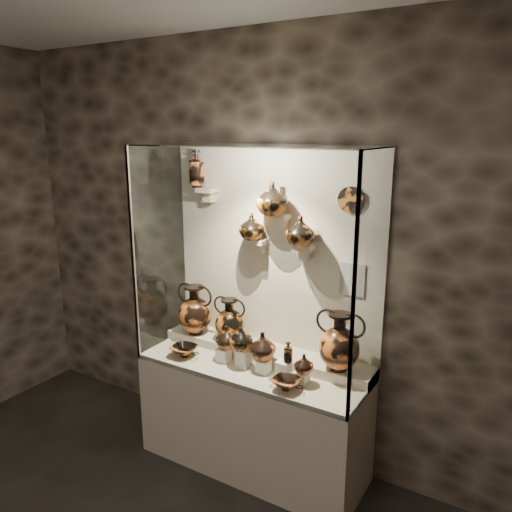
{
  "coord_description": "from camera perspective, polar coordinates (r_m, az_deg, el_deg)",
  "views": [
    {
      "loc": [
        1.73,
        -0.67,
        2.5
      ],
      "look_at": [
        -0.02,
        2.27,
        1.63
      ],
      "focal_mm": 35.0,
      "sensor_mm": 36.0,
      "label": 1
    }
  ],
  "objects": [
    {
      "name": "jug_a",
      "position": [
        3.72,
        -3.33,
        -9.24
      ],
      "size": [
        0.19,
        0.19,
        0.17
      ],
      "primitive_type": "imported",
      "rotation": [
        0.0,
        0.0,
        -0.13
      ],
      "color": "#D06127",
      "rests_on": "pedestal_a"
    },
    {
      "name": "jug_b",
      "position": [
        3.62,
        -1.73,
        -9.33
      ],
      "size": [
        0.22,
        0.22,
        0.18
      ],
      "primitive_type": "imported",
      "rotation": [
        0.0,
        0.0,
        0.31
      ],
      "color": "#C26922",
      "rests_on": "pedestal_b"
    },
    {
      "name": "back_panel",
      "position": [
        3.72,
        2.12,
        0.25
      ],
      "size": [
        1.7,
        0.03,
        1.6
      ],
      "primitive_type": "cube",
      "color": "beige",
      "rests_on": "plinth"
    },
    {
      "name": "pedestal_d",
      "position": [
        3.54,
        3.17,
        -12.8
      ],
      "size": [
        0.09,
        0.09,
        0.12
      ],
      "primitive_type": "cube",
      "color": "white",
      "rests_on": "front_tier"
    },
    {
      "name": "kylix_right",
      "position": [
        3.4,
        3.46,
        -14.27
      ],
      "size": [
        0.28,
        0.26,
        0.09
      ],
      "primitive_type": null,
      "rotation": [
        0.0,
        0.0,
        -0.3
      ],
      "color": "#D06127",
      "rests_on": "front_tier"
    },
    {
      "name": "jug_e",
      "position": [
        3.43,
        5.51,
        -12.17
      ],
      "size": [
        0.14,
        0.14,
        0.14
      ],
      "primitive_type": "imported",
      "rotation": [
        0.0,
        0.0,
        -0.11
      ],
      "color": "#D06127",
      "rests_on": "pedestal_e"
    },
    {
      "name": "pedestal_a",
      "position": [
        3.78,
        -3.69,
        -11.16
      ],
      "size": [
        0.09,
        0.09,
        0.1
      ],
      "primitive_type": "cube",
      "color": "white",
      "rests_on": "front_tier"
    },
    {
      "name": "wall_plate",
      "position": [
        3.37,
        10.78,
        6.32
      ],
      "size": [
        0.18,
        0.02,
        0.18
      ],
      "primitive_type": "cylinder",
      "rotation": [
        1.57,
        0.0,
        0.0
      ],
      "color": "#B36723",
      "rests_on": "back_panel"
    },
    {
      "name": "pedestal_b",
      "position": [
        3.69,
        -1.47,
        -11.55
      ],
      "size": [
        0.09,
        0.09,
        0.13
      ],
      "primitive_type": "cube",
      "color": "white",
      "rests_on": "front_tier"
    },
    {
      "name": "frame_post_right",
      "position": [
        2.86,
        11.11,
        -4.37
      ],
      "size": [
        0.02,
        0.02,
        1.6
      ],
      "primitive_type": "cube",
      "color": "gray",
      "rests_on": "plinth"
    },
    {
      "name": "ovoid_vase_c",
      "position": [
        3.44,
        5.1,
        2.85
      ],
      "size": [
        0.27,
        0.27,
        0.21
      ],
      "primitive_type": "imported",
      "rotation": [
        0.0,
        0.0,
        -0.43
      ],
      "color": "#C26922",
      "rests_on": "bracket_cc"
    },
    {
      "name": "bracket_ul",
      "position": [
        3.87,
        -5.59,
        7.51
      ],
      "size": [
        0.14,
        0.12,
        0.04
      ],
      "primitive_type": "cube",
      "color": "beige",
      "rests_on": "back_panel"
    },
    {
      "name": "kylix_left",
      "position": [
        3.87,
        -8.21,
        -10.61
      ],
      "size": [
        0.27,
        0.23,
        0.1
      ],
      "primitive_type": null,
      "rotation": [
        0.0,
        0.0,
        -0.06
      ],
      "color": "#C26922",
      "rests_on": "front_tier"
    },
    {
      "name": "jug_c",
      "position": [
        3.57,
        0.77,
        -10.22
      ],
      "size": [
        0.2,
        0.2,
        0.2
      ],
      "primitive_type": "imported",
      "rotation": [
        0.0,
        0.0,
        -0.06
      ],
      "color": "#D06127",
      "rests_on": "pedestal_c"
    },
    {
      "name": "bracket_ca",
      "position": [
        3.68,
        0.21,
        1.71
      ],
      "size": [
        0.14,
        0.12,
        0.04
      ],
      "primitive_type": "cube",
      "color": "beige",
      "rests_on": "back_panel"
    },
    {
      "name": "glass_right",
      "position": [
        3.12,
        13.04,
        -2.89
      ],
      "size": [
        0.01,
        0.6,
        1.6
      ],
      "primitive_type": "cube",
      "color": "white",
      "rests_on": "plinth"
    },
    {
      "name": "glass_top",
      "position": [
        3.34,
        -0.42,
        12.48
      ],
      "size": [
        1.7,
        0.6,
        0.01
      ],
      "primitive_type": "cube",
      "color": "white",
      "rests_on": "back_panel"
    },
    {
      "name": "amphora_left",
      "position": [
        4.05,
        -6.98,
        -6.09
      ],
      "size": [
        0.39,
        0.39,
        0.4
      ],
      "primitive_type": null,
      "rotation": [
        0.0,
        0.0,
        -0.26
      ],
      "color": "#D06127",
      "rests_on": "rear_tier"
    },
    {
      "name": "amphora_right",
      "position": [
        3.47,
        9.5,
        -9.62
      ],
      "size": [
        0.39,
        0.39,
        0.41
      ],
      "primitive_type": null,
      "rotation": [
        0.0,
        0.0,
        -0.22
      ],
      "color": "#D06127",
      "rests_on": "rear_tier"
    },
    {
      "name": "bracket_cb",
      "position": [
        3.55,
        3.0,
        4.5
      ],
      "size": [
        0.1,
        0.12,
        0.04
      ],
      "primitive_type": "cube",
      "color": "beige",
      "rests_on": "back_panel"
    },
    {
      "name": "pedestal_e",
      "position": [
        3.5,
        5.25,
        -13.59
      ],
      "size": [
        0.09,
        0.09,
        0.08
      ],
      "primitive_type": "cube",
      "color": "white",
      "rests_on": "front_tier"
    },
    {
      "name": "plinth",
      "position": [
        3.94,
        -0.37,
        -17.93
      ],
      "size": [
        1.7,
        0.6,
        0.8
      ],
      "primitive_type": "cube",
      "color": "beige",
      "rests_on": "floor"
    },
    {
      "name": "info_placard",
      "position": [
        3.48,
        10.9,
        -2.65
      ],
      "size": [
        0.17,
        0.01,
        0.23
      ],
      "primitive_type": "cube",
      "color": "beige",
      "rests_on": "back_panel"
    },
    {
      "name": "lekythos_small",
      "position": [
        3.47,
        3.72,
        -10.79
      ],
      "size": [
        0.09,
        0.09,
        0.17
      ],
      "primitive_type": null,
      "rotation": [
        0.0,
        0.0,
        -0.32
      ],
      "color": "#C26922",
      "rests_on": "pedestal_d"
    },
    {
      "name": "wall_back",
      "position": [
        3.72,
        2.16,
        0.26
      ],
      "size": [
        5.0,
        0.02,
        3.2
      ],
      "primitive_type": "cube",
      "color": "#2B241B",
      "rests_on": "ground"
    },
    {
      "name": "bracket_cc",
      "position": [
        3.51,
        5.56,
        1.01
      ],
      "size": [
        0.14,
        0.12,
        0.04
      ],
      "primitive_type": "cube",
      "color": "beige",
      "rests_on": "back_panel"
    },
    {
      "name": "glass_front",
      "position": [
        3.21,
        -3.13,
        -2.02
      ],
      "size": [
        1.7,
        0.01,
        1.6
      ],
      "primitive_type": "cube",
      "color": "white",
      "rests_on": "plinth"
    },
    {
      "name": "ovoid_vase_a",
      "position": [
        3.64,
        -0.51,
        3.39
      ],
      "size": [
        0.2,
        0.2,
        0.19
      ],
      "primitive_type": "imported",
      "rotation": [
        0.0,
        0.0,
        -0.1
      ],
      "color": "#C26922",
      "rests_on": "bracket_ca"
    },
    {
      "name": "glass_left",
      "position": [
        3.95,
        -10.96,
        0.82
      ],
      "size": [
        0.01,
        0.6,
        1.6
      ],
      "primitive_type": "cube",
      "color": "white",
      "rests_on": "plinth"
    },
    {
      "name": "lekythos_tall",
      "position": [
        3.89,
        -6.78,
        10.12
      ],
      "size": [
        0.14,
        0.14,
        0.32
      ],
      "primitive_type": null,
      "rotation": [
        0.0,
        0.0,
        -0.15
      ],
      "color": "#D06127",
      "rests_on": "bracket_ul"
    },
    {
      "name": "front_tier",
      "position": [
        3.74,
        -0.38,
        -12.54
      ],
      "size": [
        1.68,
        0.58,
        0.03
      ],
      "primitive_type": "cube",
      "color": "#C1B196",
      "rests_on": "plinth"
    },
    {
      "name": "ovoid_vase_b",
      "position": [
        3.49,
        1.85,
        6.6
      ],
      "size": [
        0.26,
        0.26,
        0.23
      ],
      "primitive_type": "imported",
      "rotation": [
        0.0,
        0.0,
        0.17
      ],
      "color": "#C26922",
      "rests_on": "bracket_cb"
    },
    {
      "name": "rear_tier",
      "position": [
        3.86,
        1.0,
        -11.07
      ],
      "size": [
        1.7,
        0.25,
        0.1
      ],
      "primitive_type": "cube",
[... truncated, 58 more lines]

